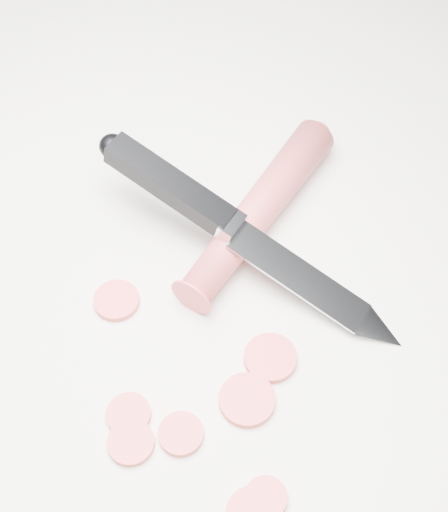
# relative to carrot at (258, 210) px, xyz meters

# --- Properties ---
(ground) EXTENTS (2.40, 2.40, 0.00)m
(ground) POSITION_rel_carrot_xyz_m (-0.02, -0.11, -0.02)
(ground) COLOR white
(ground) RESTS_ON ground
(carrot) EXTENTS (0.10, 0.20, 0.03)m
(carrot) POSITION_rel_carrot_xyz_m (0.00, 0.00, 0.00)
(carrot) COLOR #C53E41
(carrot) RESTS_ON ground
(carrot_slice_0) EXTENTS (0.03, 0.03, 0.01)m
(carrot_slice_0) POSITION_rel_carrot_xyz_m (-0.03, -0.19, -0.01)
(carrot_slice_0) COLOR #E63E42
(carrot_slice_0) RESTS_ON ground
(carrot_slice_1) EXTENTS (0.03, 0.03, 0.01)m
(carrot_slice_1) POSITION_rel_carrot_xyz_m (-0.06, -0.20, -0.01)
(carrot_slice_1) COLOR #E63E42
(carrot_slice_1) RESTS_ON ground
(carrot_slice_2) EXTENTS (0.03, 0.03, 0.01)m
(carrot_slice_2) POSITION_rel_carrot_xyz_m (-0.06, -0.19, -0.01)
(carrot_slice_2) COLOR #E63E42
(carrot_slice_2) RESTS_ON ground
(carrot_slice_4) EXTENTS (0.04, 0.04, 0.01)m
(carrot_slice_4) POSITION_rel_carrot_xyz_m (0.03, -0.12, -0.01)
(carrot_slice_4) COLOR #E63E42
(carrot_slice_4) RESTS_ON ground
(carrot_slice_5) EXTENTS (0.04, 0.04, 0.01)m
(carrot_slice_5) POSITION_rel_carrot_xyz_m (-0.10, -0.10, -0.02)
(carrot_slice_5) COLOR #E63E42
(carrot_slice_5) RESTS_ON ground
(carrot_slice_6) EXTENTS (0.03, 0.03, 0.01)m
(carrot_slice_6) POSITION_rel_carrot_xyz_m (0.04, -0.23, -0.01)
(carrot_slice_6) COLOR #E63E42
(carrot_slice_6) RESTS_ON ground
(carrot_slice_7) EXTENTS (0.04, 0.04, 0.01)m
(carrot_slice_7) POSITION_rel_carrot_xyz_m (0.02, -0.16, -0.01)
(carrot_slice_7) COLOR #E63E42
(carrot_slice_7) RESTS_ON ground
(kitchen_knife) EXTENTS (0.27, 0.13, 0.07)m
(kitchen_knife) POSITION_rel_carrot_xyz_m (-0.00, -0.04, 0.02)
(kitchen_knife) COLOR silver
(kitchen_knife) RESTS_ON ground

